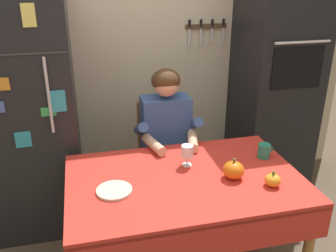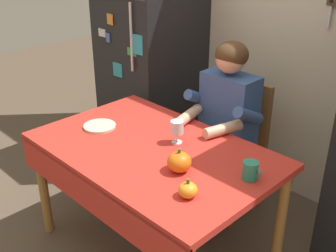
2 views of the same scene
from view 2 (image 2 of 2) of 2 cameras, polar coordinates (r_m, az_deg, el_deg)
name	(u,v)px [view 2 (image 2 of 2)]	position (r m, az deg, el deg)	size (l,w,h in m)	color
back_wall_assembly	(289,18)	(3.12, 16.10, 13.88)	(3.70, 0.13, 2.60)	beige
refrigerator	(151,56)	(3.53, -2.32, 9.44)	(0.68, 0.71, 1.80)	black
dining_table	(151,162)	(2.43, -2.38, -4.84)	(1.40, 0.90, 0.74)	#9E6B33
chair_behind_person	(237,141)	(3.00, 9.35, -1.97)	(0.40, 0.40, 0.93)	brown
seated_person	(222,120)	(2.76, 7.34, 0.88)	(0.47, 0.55, 1.25)	#38384C
coffee_mug	(251,171)	(2.13, 11.13, -5.95)	(0.11, 0.08, 0.10)	#237F66
wine_glass	(177,128)	(2.41, 1.23, -0.26)	(0.08, 0.08, 0.14)	white
pumpkin_large	(188,190)	(1.97, 2.71, -8.65)	(0.09, 0.09, 0.10)	orange
pumpkin_medium	(179,162)	(2.15, 1.53, -4.89)	(0.13, 0.13, 0.13)	orange
serving_tray	(100,126)	(2.66, -9.25, -0.02)	(0.20, 0.20, 0.02)	beige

